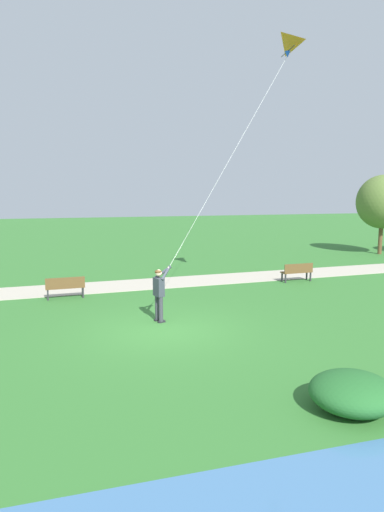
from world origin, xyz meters
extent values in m
plane|color=#33702D|center=(0.00, 0.00, 0.00)|extent=(120.00, 120.00, 0.00)
cube|color=#B7AD99|center=(-6.78, 2.00, 0.01)|extent=(3.69, 32.07, 0.02)
cube|color=#232328|center=(-0.98, -0.01, 0.03)|extent=(0.18, 0.26, 0.06)
cylinder|color=#383842|center=(-0.97, -0.03, 0.45)|extent=(0.14, 0.14, 0.82)
cube|color=#232328|center=(-0.75, 0.07, 0.03)|extent=(0.18, 0.26, 0.06)
cylinder|color=#383842|center=(-0.74, 0.05, 0.45)|extent=(0.14, 0.14, 0.82)
cube|color=#333842|center=(-0.86, 0.01, 1.16)|extent=(0.45, 0.33, 0.60)
sphere|color=beige|center=(-0.86, 0.01, 1.62)|extent=(0.22, 0.22, 0.22)
ellipsoid|color=#4C3319|center=(-0.85, -0.01, 1.66)|extent=(0.28, 0.28, 0.13)
cylinder|color=#333842|center=(-1.01, 0.19, 1.61)|extent=(0.19, 0.56, 0.43)
cylinder|color=#333842|center=(-0.84, 0.25, 1.61)|extent=(0.47, 0.45, 0.43)
sphere|color=beige|center=(-0.97, 0.37, 1.74)|extent=(0.10, 0.10, 0.10)
pyramid|color=orange|center=(-2.61, 4.98, 9.56)|extent=(1.51, 0.80, 0.59)
cone|color=blue|center=(-2.57, 5.26, 9.18)|extent=(0.23, 0.23, 0.22)
cylinder|color=black|center=(-2.57, 5.26, 9.29)|extent=(1.36, 0.21, 0.02)
cylinder|color=silver|center=(-1.77, 2.82, 5.44)|extent=(1.61, 4.90, 7.40)
cube|color=brown|center=(-4.98, -2.93, 0.45)|extent=(0.50, 1.52, 0.05)
cube|color=brown|center=(-4.79, -2.92, 0.68)|extent=(0.10, 1.50, 0.40)
cube|color=#2D2D33|center=(-5.11, -3.61, 0.23)|extent=(0.06, 0.06, 0.45)
cube|color=#2D2D33|center=(-4.79, -3.59, 0.23)|extent=(0.06, 0.06, 0.45)
cube|color=#2D2D33|center=(-5.16, -2.27, 0.23)|extent=(0.06, 0.06, 0.45)
cube|color=#2D2D33|center=(-4.85, -2.26, 0.23)|extent=(0.06, 0.06, 0.45)
cube|color=brown|center=(-5.40, 7.56, 0.45)|extent=(0.50, 1.52, 0.05)
cube|color=brown|center=(-5.21, 7.57, 0.68)|extent=(0.10, 1.50, 0.40)
cube|color=#2D2D33|center=(-5.53, 6.88, 0.23)|extent=(0.06, 0.06, 0.45)
cube|color=#2D2D33|center=(-5.21, 6.90, 0.23)|extent=(0.06, 0.06, 0.45)
cube|color=#2D2D33|center=(-5.59, 8.22, 0.23)|extent=(0.06, 0.06, 0.45)
cube|color=#2D2D33|center=(-5.27, 8.24, 0.23)|extent=(0.06, 0.06, 0.45)
cylinder|color=brown|center=(-12.00, 17.59, 1.14)|extent=(0.27, 0.27, 2.28)
ellipsoid|color=#567033|center=(-12.00, 17.59, 3.53)|extent=(3.57, 3.32, 3.58)
ellipsoid|color=#236028|center=(5.89, 2.44, 0.37)|extent=(1.61, 1.70, 0.73)
camera|label=1|loc=(12.68, -2.75, 4.22)|focal=30.60mm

